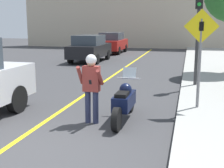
{
  "coord_description": "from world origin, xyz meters",
  "views": [
    {
      "loc": [
        2.84,
        -5.03,
        2.44
      ],
      "look_at": [
        0.94,
        2.63,
        0.89
      ],
      "focal_mm": 50.0,
      "sensor_mm": 36.0,
      "label": 1
    }
  ],
  "objects_px": {
    "person_biker": "(91,82)",
    "crossing_sign": "(200,49)",
    "traffic_light": "(198,18)",
    "parked_car_black": "(90,48)",
    "motorcycle": "(124,102)",
    "parked_car_red": "(112,43)"
  },
  "relations": [
    {
      "from": "person_biker",
      "to": "crossing_sign",
      "type": "xyz_separation_m",
      "value": [
        2.55,
        1.57,
        0.71
      ]
    },
    {
      "from": "person_biker",
      "to": "crossing_sign",
      "type": "bearing_deg",
      "value": 31.59
    },
    {
      "from": "person_biker",
      "to": "traffic_light",
      "type": "distance_m",
      "value": 5.66
    },
    {
      "from": "parked_car_black",
      "to": "motorcycle",
      "type": "bearing_deg",
      "value": -68.03
    },
    {
      "from": "parked_car_red",
      "to": "motorcycle",
      "type": "bearing_deg",
      "value": -75.06
    },
    {
      "from": "crossing_sign",
      "to": "parked_car_black",
      "type": "height_order",
      "value": "crossing_sign"
    },
    {
      "from": "crossing_sign",
      "to": "parked_car_black",
      "type": "relative_size",
      "value": 0.63
    },
    {
      "from": "traffic_light",
      "to": "parked_car_red",
      "type": "distance_m",
      "value": 14.61
    },
    {
      "from": "person_biker",
      "to": "traffic_light",
      "type": "height_order",
      "value": "traffic_light"
    },
    {
      "from": "motorcycle",
      "to": "parked_car_red",
      "type": "xyz_separation_m",
      "value": [
        -4.64,
        17.4,
        0.37
      ]
    },
    {
      "from": "parked_car_black",
      "to": "parked_car_red",
      "type": "bearing_deg",
      "value": 89.78
    },
    {
      "from": "traffic_light",
      "to": "parked_car_black",
      "type": "relative_size",
      "value": 0.84
    },
    {
      "from": "motorcycle",
      "to": "parked_car_black",
      "type": "distance_m",
      "value": 12.48
    },
    {
      "from": "traffic_light",
      "to": "parked_car_red",
      "type": "height_order",
      "value": "traffic_light"
    },
    {
      "from": "crossing_sign",
      "to": "person_biker",
      "type": "bearing_deg",
      "value": -148.41
    },
    {
      "from": "traffic_light",
      "to": "parked_car_black",
      "type": "xyz_separation_m",
      "value": [
        -6.46,
        7.16,
        -1.76
      ]
    },
    {
      "from": "parked_car_black",
      "to": "parked_car_red",
      "type": "distance_m",
      "value": 5.83
    },
    {
      "from": "crossing_sign",
      "to": "parked_car_red",
      "type": "bearing_deg",
      "value": 111.67
    },
    {
      "from": "parked_car_black",
      "to": "parked_car_red",
      "type": "xyz_separation_m",
      "value": [
        0.02,
        5.83,
        0.0
      ]
    },
    {
      "from": "motorcycle",
      "to": "crossing_sign",
      "type": "distance_m",
      "value": 2.49
    },
    {
      "from": "motorcycle",
      "to": "parked_car_black",
      "type": "height_order",
      "value": "parked_car_black"
    },
    {
      "from": "person_biker",
      "to": "crossing_sign",
      "type": "relative_size",
      "value": 0.64
    }
  ]
}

